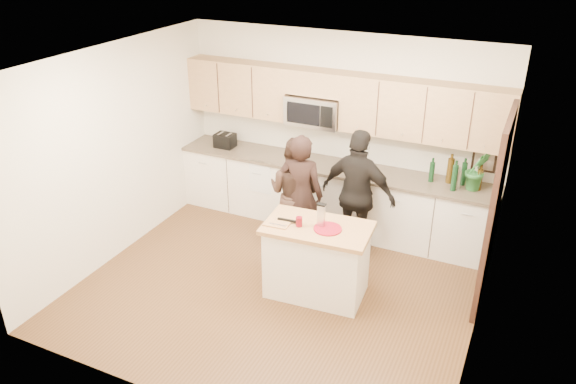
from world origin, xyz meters
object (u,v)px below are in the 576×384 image
at_px(island, 317,260).
at_px(woman_center, 294,193).
at_px(toaster, 225,140).
at_px(woman_right, 358,194).
at_px(woman_left, 300,195).

distance_m(island, woman_center, 1.20).
relative_size(island, toaster, 4.39).
bearing_deg(woman_center, island, 133.45).
bearing_deg(woman_center, toaster, -18.62).
bearing_deg(woman_right, woman_center, 15.93).
height_order(island, woman_left, woman_left).
height_order(toaster, woman_right, woman_right).
height_order(toaster, woman_left, woman_left).
height_order(toaster, woman_center, woman_center).
relative_size(island, woman_center, 0.82).
relative_size(island, woman_left, 0.77).
relative_size(toaster, woman_center, 0.19).
xyz_separation_m(toaster, woman_left, (1.57, -0.79, -0.23)).
relative_size(woman_left, woman_right, 0.95).
bearing_deg(woman_right, toaster, -5.92).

